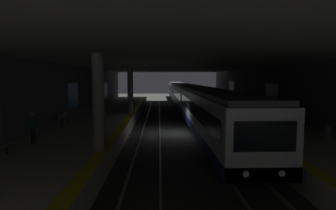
% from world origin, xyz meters
% --- Properties ---
extents(ground_plane, '(120.00, 120.00, 0.00)m').
position_xyz_m(ground_plane, '(0.00, 0.00, 0.00)').
color(ground_plane, '#2D302D').
extents(track_left, '(60.00, 1.53, 0.16)m').
position_xyz_m(track_left, '(0.00, -2.20, 0.08)').
color(track_left, gray).
rests_on(track_left, ground).
extents(track_right, '(60.00, 1.53, 0.16)m').
position_xyz_m(track_right, '(0.00, 2.20, 0.08)').
color(track_right, gray).
rests_on(track_right, ground).
extents(platform_left, '(60.00, 5.30, 1.06)m').
position_xyz_m(platform_left, '(0.00, -6.55, 0.53)').
color(platform_left, beige).
rests_on(platform_left, ground).
extents(platform_right, '(60.00, 5.30, 1.06)m').
position_xyz_m(platform_right, '(0.00, 6.55, 0.53)').
color(platform_right, beige).
rests_on(platform_right, ground).
extents(wall_left, '(60.00, 0.56, 5.60)m').
position_xyz_m(wall_left, '(0.02, -9.45, 2.80)').
color(wall_left, slate).
rests_on(wall_left, ground).
extents(wall_right, '(60.00, 0.56, 5.60)m').
position_xyz_m(wall_right, '(0.02, 9.45, 2.80)').
color(wall_right, slate).
rests_on(wall_right, ground).
extents(ceiling_slab, '(60.00, 19.40, 0.40)m').
position_xyz_m(ceiling_slab, '(0.00, 0.00, 5.80)').
color(ceiling_slab, '#ADAAA3').
rests_on(ceiling_slab, wall_left).
extents(pillar_near, '(0.56, 0.56, 4.55)m').
position_xyz_m(pillar_near, '(-9.24, 4.35, 3.33)').
color(pillar_near, gray).
rests_on(pillar_near, platform_right).
extents(pillar_far, '(0.56, 0.56, 4.55)m').
position_xyz_m(pillar_far, '(5.06, 4.35, 3.33)').
color(pillar_far, gray).
rests_on(pillar_far, platform_right).
extents(metro_train, '(58.85, 2.83, 3.49)m').
position_xyz_m(metro_train, '(16.76, -2.20, 2.03)').
color(metro_train, '#B7BCC6').
rests_on(metro_train, track_left).
extents(bench_left_near, '(1.70, 0.47, 0.86)m').
position_xyz_m(bench_left_near, '(0.54, -8.53, 1.57)').
color(bench_left_near, '#262628').
rests_on(bench_left_near, platform_left).
extents(bench_left_mid, '(1.70, 0.47, 0.86)m').
position_xyz_m(bench_left_mid, '(9.46, -8.53, 1.57)').
color(bench_left_mid, '#262628').
rests_on(bench_left_mid, platform_left).
extents(bench_right_mid, '(1.70, 0.47, 0.86)m').
position_xyz_m(bench_right_mid, '(-1.77, 8.53, 1.57)').
color(bench_right_mid, '#262628').
rests_on(bench_right_mid, platform_right).
extents(bench_right_far, '(1.70, 0.47, 0.86)m').
position_xyz_m(bench_right_far, '(10.98, 8.53, 1.57)').
color(bench_right_far, '#262628').
rests_on(bench_right_far, platform_right).
extents(person_walking_mid, '(0.60, 0.22, 1.60)m').
position_xyz_m(person_walking_mid, '(5.55, -7.49, 1.92)').
color(person_walking_mid, black).
rests_on(person_walking_mid, platform_left).
extents(person_standing_far, '(0.60, 0.23, 1.65)m').
position_xyz_m(person_standing_far, '(-7.58, 8.17, 1.94)').
color(person_standing_far, '#252525').
rests_on(person_standing_far, platform_right).
extents(person_boarding, '(0.60, 0.23, 1.69)m').
position_xyz_m(person_boarding, '(-0.11, -7.22, 1.97)').
color(person_boarding, '#323232').
rests_on(person_boarding, platform_left).
extents(backpack_on_floor, '(0.30, 0.20, 0.40)m').
position_xyz_m(backpack_on_floor, '(7.53, -8.40, 1.25)').
color(backpack_on_floor, black).
rests_on(backpack_on_floor, platform_left).
extents(trash_bin, '(0.44, 0.44, 0.85)m').
position_xyz_m(trash_bin, '(-7.32, -7.80, 1.48)').
color(trash_bin, '#595B5E').
rests_on(trash_bin, platform_left).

